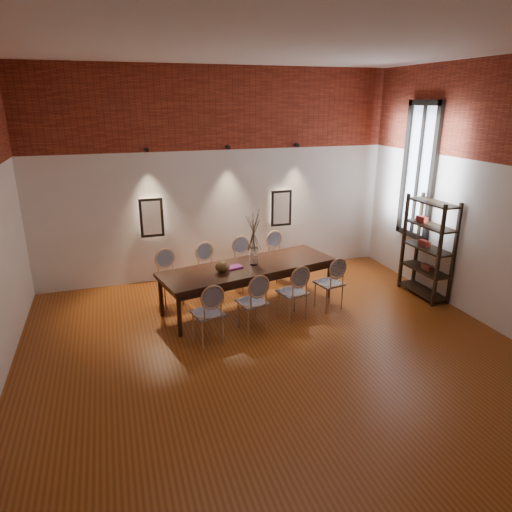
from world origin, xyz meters
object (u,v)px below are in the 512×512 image
object	(u,v)px
chair_near_b	(252,302)
book	(234,267)
chair_far_b	(210,271)
bowl	(222,267)
chair_far_c	(246,264)
chair_far_d	(279,257)
chair_near_d	(329,283)
chair_near_a	(207,313)
dining_table	(249,286)
chair_near_c	(293,292)
chair_far_a	(170,279)
vase	(254,256)
shelving_rack	(428,248)

from	to	relation	value
chair_near_b	book	distance (m)	0.84
chair_far_b	bowl	size ratio (longest dim) A/B	3.92
chair_far_c	chair_far_d	world-z (taller)	same
chair_near_d	book	size ratio (longest dim) A/B	3.62
chair_near_a	chair_near_d	size ratio (longest dim) A/B	1.00
dining_table	chair_far_c	bearing A→B (deg)	63.79
dining_table	bowl	bearing A→B (deg)	-174.47
chair_near_c	bowl	world-z (taller)	chair_near_c
chair_far_a	vase	xyz separation A→B (m)	(1.36, -0.48, 0.43)
chair_near_b	chair_near_c	xyz separation A→B (m)	(0.73, 0.16, 0.00)
vase	book	distance (m)	0.39
chair_near_a	chair_far_d	world-z (taller)	same
chair_near_b	chair_far_d	size ratio (longest dim) A/B	1.00
chair_near_a	book	distance (m)	1.20
chair_far_a	dining_table	bearing A→B (deg)	145.90
chair_near_a	vase	xyz separation A→B (m)	(1.03, 1.01, 0.43)
chair_far_a	chair_far_c	distance (m)	1.50
chair_near_c	shelving_rack	size ratio (longest dim) A/B	0.52
chair_far_a	chair_far_d	bearing A→B (deg)	-180.00
dining_table	chair_far_d	world-z (taller)	chair_far_d
dining_table	chair_near_d	bearing A→B (deg)	-34.10
chair_far_b	chair_far_d	xyz separation A→B (m)	(1.47, 0.33, 0.00)
bowl	chair_far_a	bearing A→B (deg)	139.51
chair_far_c	book	world-z (taller)	chair_far_c
chair_far_c	shelving_rack	bearing A→B (deg)	143.26
chair_near_a	bowl	bearing A→B (deg)	49.44
chair_far_b	chair_near_b	bearing A→B (deg)	90.00
chair_near_d	chair_far_a	size ratio (longest dim) A/B	1.00
chair_near_d	chair_far_a	distance (m)	2.72
chair_far_c	bowl	xyz separation A→B (m)	(-0.69, -0.99, 0.37)
chair_near_d	chair_near_b	bearing A→B (deg)	180.00
book	dining_table	bearing A→B (deg)	8.20
dining_table	bowl	xyz separation A→B (m)	(-0.49, -0.16, 0.46)
chair_near_d	vase	world-z (taller)	vase
chair_near_a	chair_far_b	size ratio (longest dim) A/B	1.00
dining_table	vase	distance (m)	0.53
chair_far_c	chair_near_d	bearing A→B (deg)	116.21
dining_table	chair_far_d	distance (m)	1.36
chair_far_d	chair_near_d	bearing A→B (deg)	90.00
chair_near_d	shelving_rack	bearing A→B (deg)	-12.83
chair_far_a	shelving_rack	bearing A→B (deg)	154.65
chair_near_b	chair_near_c	world-z (taller)	same
chair_far_b	chair_far_d	size ratio (longest dim) A/B	1.00
chair_near_a	chair_far_d	bearing A→B (deg)	34.10
chair_near_c	chair_far_c	bearing A→B (deg)	90.00
dining_table	book	size ratio (longest dim) A/B	11.56
chair_near_d	dining_table	bearing A→B (deg)	145.90
chair_near_d	chair_far_b	size ratio (longest dim) A/B	1.00
chair_near_b	chair_near_c	distance (m)	0.75
chair_near_a	chair_near_c	size ratio (longest dim) A/B	1.00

